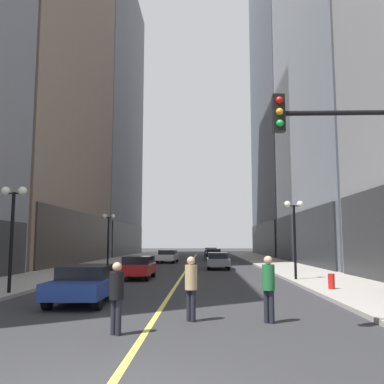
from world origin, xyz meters
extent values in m
plane|color=#2D2D30|center=(0.00, 35.00, 0.00)|extent=(200.00, 200.00, 0.00)
cube|color=#9E9991|center=(-8.25, 35.00, 0.07)|extent=(4.50, 78.00, 0.15)
cube|color=#9E9991|center=(8.25, 35.00, 0.07)|extent=(4.50, 78.00, 0.15)
cube|color=#E5D64C|center=(0.00, 35.00, 0.00)|extent=(0.16, 70.00, 0.01)
cube|color=#332A23|center=(-10.60, 34.50, 2.50)|extent=(0.50, 22.80, 5.00)
cube|color=gray|center=(-18.03, 60.00, 22.92)|extent=(15.06, 26.00, 45.83)
cube|color=#2C2C2E|center=(-10.60, 60.00, 2.50)|extent=(0.50, 24.70, 5.00)
cube|color=slate|center=(17.92, 34.50, 20.72)|extent=(14.84, 24.00, 41.44)
cube|color=#212327|center=(10.60, 34.50, 2.49)|extent=(0.50, 22.80, 4.97)
cube|color=#4C515B|center=(18.30, 60.00, 39.97)|extent=(15.60, 26.00, 79.93)
cube|color=black|center=(10.60, 60.00, 2.50)|extent=(0.50, 24.70, 5.00)
cube|color=navy|center=(-2.81, 9.16, 0.59)|extent=(1.88, 4.34, 0.55)
cube|color=black|center=(-2.81, 9.37, 1.07)|extent=(1.65, 2.43, 0.50)
cylinder|color=black|center=(-2.00, 7.64, 0.32)|extent=(0.22, 0.64, 0.64)
cylinder|color=black|center=(-3.63, 7.64, 0.32)|extent=(0.22, 0.64, 0.64)
cylinder|color=black|center=(-2.00, 10.68, 0.32)|extent=(0.22, 0.64, 0.64)
cylinder|color=black|center=(-3.63, 10.68, 0.32)|extent=(0.22, 0.64, 0.64)
cube|color=#B21919|center=(-2.51, 18.79, 0.59)|extent=(1.77, 4.02, 0.55)
cube|color=black|center=(-2.51, 18.99, 1.07)|extent=(1.55, 2.25, 0.50)
cylinder|color=black|center=(-1.76, 17.38, 0.32)|extent=(0.22, 0.64, 0.64)
cylinder|color=black|center=(-3.27, 17.39, 0.32)|extent=(0.22, 0.64, 0.64)
cylinder|color=black|center=(-1.75, 20.18, 0.32)|extent=(0.22, 0.64, 0.64)
cylinder|color=black|center=(-3.26, 20.19, 0.32)|extent=(0.22, 0.64, 0.64)
cube|color=slate|center=(2.49, 27.82, 0.59)|extent=(1.75, 4.27, 0.55)
cube|color=black|center=(2.49, 27.60, 1.07)|extent=(1.54, 2.39, 0.50)
cylinder|color=black|center=(1.74, 29.31, 0.32)|extent=(0.22, 0.64, 0.64)
cylinder|color=black|center=(3.24, 29.31, 0.32)|extent=(0.22, 0.64, 0.64)
cylinder|color=black|center=(1.74, 26.32, 0.32)|extent=(0.22, 0.64, 0.64)
cylinder|color=black|center=(3.25, 26.32, 0.32)|extent=(0.22, 0.64, 0.64)
cube|color=silver|center=(-2.44, 37.85, 0.59)|extent=(2.08, 4.69, 0.55)
cube|color=black|center=(-2.42, 38.08, 1.07)|extent=(1.76, 2.66, 0.50)
cylinder|color=black|center=(-1.70, 36.20, 0.32)|extent=(0.25, 0.65, 0.64)
cylinder|color=black|center=(-3.32, 36.28, 0.32)|extent=(0.25, 0.65, 0.64)
cylinder|color=black|center=(-1.55, 39.42, 0.32)|extent=(0.25, 0.65, 0.64)
cylinder|color=black|center=(-3.17, 39.50, 0.32)|extent=(0.25, 0.65, 0.64)
cube|color=black|center=(2.50, 45.54, 0.59)|extent=(1.93, 4.23, 0.55)
cube|color=black|center=(2.50, 45.33, 1.07)|extent=(1.69, 2.38, 0.50)
cylinder|color=black|center=(1.66, 47.00, 0.32)|extent=(0.23, 0.64, 0.64)
cylinder|color=black|center=(3.31, 47.02, 0.32)|extent=(0.23, 0.64, 0.64)
cylinder|color=black|center=(1.69, 44.05, 0.32)|extent=(0.23, 0.64, 0.64)
cylinder|color=black|center=(3.34, 44.07, 0.32)|extent=(0.23, 0.64, 0.64)
cube|color=#141E4C|center=(2.40, 55.73, 0.59)|extent=(1.99, 4.63, 0.55)
cube|color=black|center=(2.39, 55.50, 1.07)|extent=(1.70, 2.61, 0.50)
cylinder|color=black|center=(1.67, 57.36, 0.32)|extent=(0.25, 0.65, 0.64)
cylinder|color=black|center=(3.25, 57.29, 0.32)|extent=(0.25, 0.65, 0.64)
cylinder|color=black|center=(1.55, 54.17, 0.32)|extent=(0.25, 0.65, 0.64)
cylinder|color=black|center=(3.12, 54.11, 0.32)|extent=(0.25, 0.65, 0.64)
cylinder|color=black|center=(3.23, 5.59, 0.43)|extent=(0.14, 0.14, 0.87)
cylinder|color=black|center=(3.10, 5.68, 0.43)|extent=(0.14, 0.14, 0.87)
cylinder|color=#1E6633|center=(3.16, 5.64, 1.21)|extent=(0.47, 0.47, 0.69)
sphere|color=tan|center=(3.16, 5.64, 1.67)|extent=(0.24, 0.24, 0.24)
cylinder|color=black|center=(1.11, 5.76, 0.43)|extent=(0.14, 0.14, 0.85)
cylinder|color=black|center=(0.99, 5.87, 0.43)|extent=(0.14, 0.14, 0.85)
cylinder|color=tan|center=(1.05, 5.81, 1.19)|extent=(0.48, 0.48, 0.68)
sphere|color=tan|center=(1.05, 5.81, 1.65)|extent=(0.23, 0.23, 0.23)
cylinder|color=black|center=(-0.59, 4.04, 0.41)|extent=(0.14, 0.14, 0.82)
cylinder|color=black|center=(-0.72, 4.13, 0.41)|extent=(0.14, 0.14, 0.82)
cylinder|color=black|center=(-0.66, 4.09, 1.14)|extent=(0.47, 0.47, 0.65)
sphere|color=tan|center=(-0.66, 4.09, 1.58)|extent=(0.22, 0.22, 0.22)
cylinder|color=black|center=(4.80, 3.74, 5.20)|extent=(3.20, 0.12, 0.12)
cube|color=black|center=(3.20, 3.74, 5.20)|extent=(0.28, 0.24, 0.90)
sphere|color=red|center=(3.20, 3.60, 5.48)|extent=(0.17, 0.17, 0.17)
sphere|color=orange|center=(3.20, 3.60, 5.20)|extent=(0.17, 0.17, 0.17)
sphere|color=green|center=(3.20, 3.60, 4.92)|extent=(0.17, 0.17, 0.17)
cylinder|color=black|center=(-6.40, 10.85, 2.10)|extent=(0.14, 0.14, 4.20)
cylinder|color=black|center=(-6.40, 10.85, 4.15)|extent=(0.80, 0.06, 0.06)
sphere|color=white|center=(-6.75, 10.85, 4.25)|extent=(0.36, 0.36, 0.36)
sphere|color=white|center=(-6.05, 10.85, 4.25)|extent=(0.36, 0.36, 0.36)
cylinder|color=black|center=(-6.40, 27.91, 2.10)|extent=(0.14, 0.14, 4.20)
cylinder|color=black|center=(-6.40, 27.91, 4.15)|extent=(0.80, 0.06, 0.06)
sphere|color=white|center=(-6.75, 27.91, 4.25)|extent=(0.36, 0.36, 0.36)
sphere|color=white|center=(-6.05, 27.91, 4.25)|extent=(0.36, 0.36, 0.36)
cylinder|color=black|center=(6.40, 17.31, 2.10)|extent=(0.14, 0.14, 4.20)
cylinder|color=black|center=(6.40, 17.31, 4.15)|extent=(0.80, 0.06, 0.06)
sphere|color=white|center=(6.05, 17.31, 4.25)|extent=(0.36, 0.36, 0.36)
sphere|color=white|center=(6.75, 17.31, 4.25)|extent=(0.36, 0.36, 0.36)
cylinder|color=red|center=(6.90, 12.54, 0.40)|extent=(0.28, 0.28, 0.80)
camera|label=1|loc=(1.43, -5.92, 2.17)|focal=39.00mm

